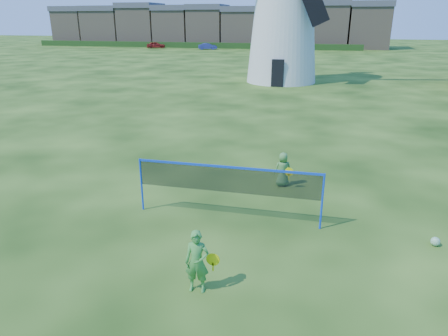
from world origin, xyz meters
TOP-DOWN VIEW (x-y plane):
  - ground at (0.00, 0.00)m, footprint 220.00×220.00m
  - windmill at (-0.95, 26.76)m, footprint 13.72×5.90m
  - badminton_net at (0.28, 0.55)m, footprint 5.05×0.05m
  - player_girl at (0.40, -2.68)m, footprint 0.68×0.37m
  - player_boy at (1.52, 3.28)m, footprint 0.68×0.51m
  - play_ball at (5.53, 0.32)m, footprint 0.22×0.22m
  - terraced_houses at (-18.91, 72.00)m, footprint 65.66×8.40m
  - hedge at (-22.00, 66.00)m, footprint 62.00×0.80m
  - car_left at (-27.61, 63.68)m, footprint 3.63×2.59m
  - car_right at (-17.45, 62.65)m, footprint 3.45×1.87m

SIDE VIEW (x-z plane):
  - ground at x=0.00m, z-range 0.00..0.00m
  - play_ball at x=5.53m, z-range 0.00..0.22m
  - hedge at x=-22.00m, z-range 0.00..1.00m
  - car_right at x=-17.45m, z-range 0.00..1.08m
  - player_boy at x=1.52m, z-range 0.00..1.13m
  - car_left at x=-27.61m, z-range 0.00..1.15m
  - player_girl at x=0.40m, z-range 0.00..1.34m
  - badminton_net at x=0.28m, z-range 0.36..1.91m
  - terraced_houses at x=-18.91m, z-range -0.19..8.03m
  - windmill at x=-0.95m, z-range -2.92..15.32m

